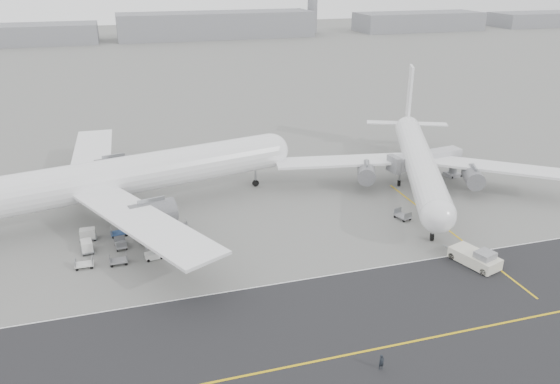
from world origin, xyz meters
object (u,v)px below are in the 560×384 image
object	(u,v)px
airliner_a	(112,178)
pushback_tug	(476,258)
control_tower	(312,5)
ground_crew_a	(381,362)
airliner_b	(419,160)
jet_bridge	(426,160)

from	to	relation	value
airliner_a	pushback_tug	size ratio (longest dim) A/B	7.13
control_tower	ground_crew_a	distance (m)	301.70
control_tower	ground_crew_a	xyz separation A→B (m)	(-94.72, -286.03, -15.36)
control_tower	pushback_tug	bearing A→B (deg)	-105.00
airliner_b	jet_bridge	xyz separation A→B (m)	(3.03, 2.22, -1.10)
jet_bridge	airliner_a	bearing A→B (deg)	171.01
airliner_b	jet_bridge	size ratio (longest dim) A/B	3.11
control_tower	jet_bridge	bearing A→B (deg)	-104.66
airliner_b	pushback_tug	xyz separation A→B (m)	(-6.62, -28.04, -4.34)
airliner_b	jet_bridge	distance (m)	3.92
airliner_b	pushback_tug	world-z (taller)	airliner_b
jet_bridge	control_tower	bearing A→B (deg)	67.58
control_tower	pushback_tug	size ratio (longest dim) A/B	3.41
airliner_a	pushback_tug	distance (m)	57.58
airliner_b	pushback_tug	bearing A→B (deg)	-79.94
control_tower	ground_crew_a	world-z (taller)	control_tower
control_tower	airliner_b	bearing A→B (deg)	-105.20
jet_bridge	ground_crew_a	xyz separation A→B (m)	(-31.94, -45.98, -3.41)
pushback_tug	ground_crew_a	xyz separation A→B (m)	(-22.28, -15.72, -0.17)
pushback_tug	jet_bridge	bearing A→B (deg)	54.78
control_tower	pushback_tug	xyz separation A→B (m)	(-72.44, -270.32, -15.19)
control_tower	jet_bridge	distance (m)	248.41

